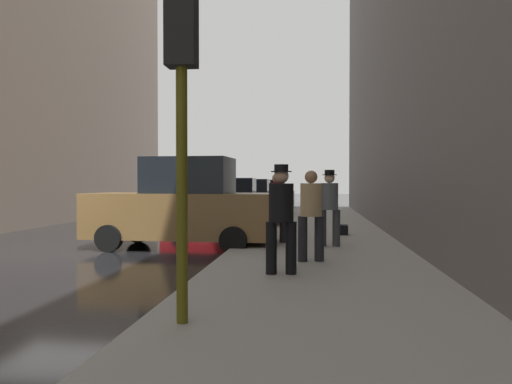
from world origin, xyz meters
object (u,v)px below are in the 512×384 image
object	(u,v)px
parked_gray_coupe	(246,199)
parked_blue_sedan	(260,196)
parked_red_hatchback	(224,204)
parked_bronze_suv	(183,207)
pedestrian_with_beanie	(329,204)
fire_hydrant	(270,217)
duffel_bag	(342,230)
pedestrian_with_fedora	(281,213)
pedestrian_in_red_jacket	(277,204)
traffic_light	(182,76)
pedestrian_in_tan_coat	(311,211)

from	to	relation	value
parked_gray_coupe	parked_blue_sedan	world-z (taller)	same
parked_blue_sedan	parked_red_hatchback	bearing A→B (deg)	-90.00
parked_bronze_suv	parked_red_hatchback	distance (m)	5.70
pedestrian_with_beanie	fire_hydrant	bearing A→B (deg)	110.80
parked_red_hatchback	pedestrian_with_beanie	world-z (taller)	pedestrian_with_beanie
pedestrian_with_beanie	parked_bronze_suv	bearing A→B (deg)	173.77
fire_hydrant	duffel_bag	bearing A→B (deg)	-42.93
parked_bronze_suv	pedestrian_with_fedora	world-z (taller)	parked_bronze_suv
parked_red_hatchback	pedestrian_in_red_jacket	size ratio (longest dim) A/B	2.49
parked_blue_sedan	pedestrian_with_fedora	world-z (taller)	pedestrian_with_fedora
parked_red_hatchback	duffel_bag	bearing A→B (deg)	-40.50
parked_gray_coupe	pedestrian_in_red_jacket	distance (m)	11.40
fire_hydrant	traffic_light	bearing A→B (deg)	-89.75
pedestrian_with_beanie	duffel_bag	bearing A→B (deg)	80.66
parked_blue_sedan	duffel_bag	world-z (taller)	parked_blue_sedan
parked_bronze_suv	pedestrian_with_beanie	world-z (taller)	parked_bronze_suv
pedestrian_in_tan_coat	pedestrian_with_beanie	size ratio (longest dim) A/B	0.96
parked_red_hatchback	traffic_light	bearing A→B (deg)	-81.67
parked_red_hatchback	pedestrian_in_red_jacket	xyz separation A→B (m)	(2.32, -5.46, 0.26)
parked_blue_sedan	pedestrian_with_beanie	size ratio (longest dim) A/B	2.38
parked_red_hatchback	parked_gray_coupe	distance (m)	5.70
parked_red_hatchback	duffel_bag	distance (m)	5.33
fire_hydrant	pedestrian_in_red_jacket	distance (m)	4.17
parked_red_hatchback	pedestrian_in_tan_coat	world-z (taller)	pedestrian_in_tan_coat
parked_gray_coupe	pedestrian_in_tan_coat	bearing A→B (deg)	-77.27
pedestrian_in_red_jacket	parked_bronze_suv	bearing A→B (deg)	-174.31
pedestrian_in_red_jacket	pedestrian_in_tan_coat	size ratio (longest dim) A/B	1.00
parked_gray_coupe	pedestrian_with_fedora	bearing A→B (deg)	-80.05
traffic_light	pedestrian_with_fedora	size ratio (longest dim) A/B	2.03
parked_blue_sedan	parked_gray_coupe	bearing A→B (deg)	-90.00
pedestrian_in_red_jacket	pedestrian_with_fedora	bearing A→B (deg)	-84.83
traffic_light	pedestrian_in_tan_coat	xyz separation A→B (m)	(1.33, 4.28, -1.65)
parked_gray_coupe	pedestrian_with_beanie	bearing A→B (deg)	-73.04
pedestrian_with_beanie	duffel_bag	world-z (taller)	pedestrian_with_beanie
parked_gray_coupe	duffel_bag	bearing A→B (deg)	-66.21
fire_hydrant	traffic_light	xyz separation A→B (m)	(0.05, -11.29, 2.26)
pedestrian_with_fedora	fire_hydrant	bearing A→B (deg)	96.18
parked_gray_coupe	pedestrian_with_fedora	distance (m)	15.69
parked_bronze_suv	pedestrian_with_fedora	size ratio (longest dim) A/B	2.62
traffic_light	pedestrian_with_fedora	world-z (taller)	traffic_light
parked_blue_sedan	duffel_bag	distance (m)	15.77
parked_bronze_suv	traffic_light	size ratio (longest dim) A/B	1.29
pedestrian_with_fedora	pedestrian_with_beanie	bearing A→B (deg)	76.45
parked_blue_sedan	pedestrian_with_fedora	xyz separation A→B (m)	(2.71, -21.55, 0.29)
pedestrian_with_beanie	pedestrian_with_fedora	bearing A→B (deg)	-103.55
pedestrian_with_fedora	duffel_bag	xyz separation A→B (m)	(1.32, 6.31, -0.85)
pedestrian_with_beanie	parked_blue_sedan	bearing A→B (deg)	101.37
parked_red_hatchback	pedestrian_with_beanie	bearing A→B (deg)	-59.43
parked_blue_sedan	pedestrian_with_fedora	size ratio (longest dim) A/B	2.38
parked_red_hatchback	duffel_bag	xyz separation A→B (m)	(4.03, -3.44, -0.56)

